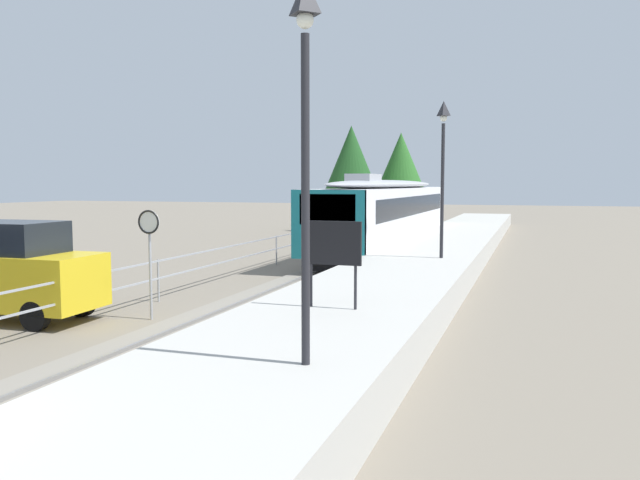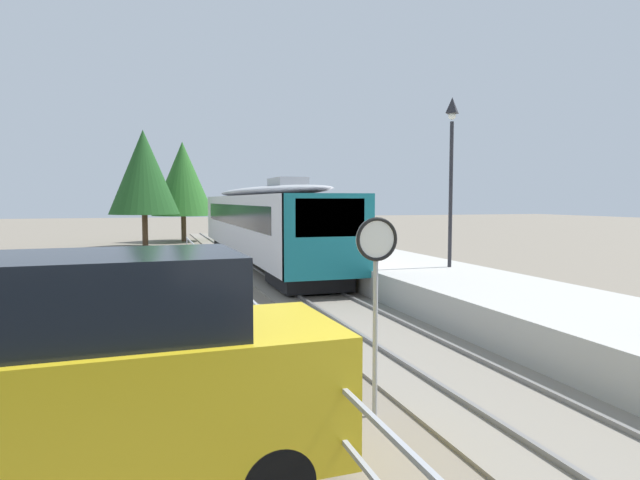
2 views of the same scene
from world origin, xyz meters
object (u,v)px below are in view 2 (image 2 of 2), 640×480
commuter_train (261,219)px  platform_lamp_mid_platform (452,150)px  speed_limit_sign (376,266)px  parked_van_yellow (87,377)px

commuter_train → platform_lamp_mid_platform: (4.09, -9.92, 2.47)m
platform_lamp_mid_platform → speed_limit_sign: (-6.18, -8.29, -2.50)m
commuter_train → platform_lamp_mid_platform: bearing=-67.6°
commuter_train → parked_van_yellow: (-5.68, -19.36, -0.85)m
speed_limit_sign → parked_van_yellow: 3.86m
commuter_train → parked_van_yellow: bearing=-106.3°
parked_van_yellow → speed_limit_sign: bearing=17.8°
parked_van_yellow → platform_lamp_mid_platform: bearing=44.0°
commuter_train → parked_van_yellow: commuter_train is taller
platform_lamp_mid_platform → speed_limit_sign: size_ratio=1.91×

